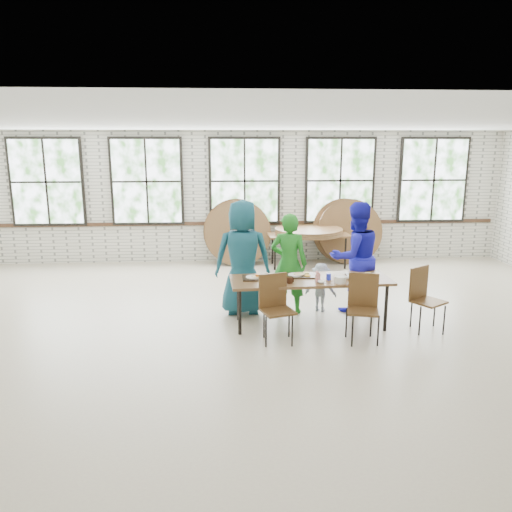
{
  "coord_description": "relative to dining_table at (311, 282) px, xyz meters",
  "views": [
    {
      "loc": [
        -0.48,
        -6.99,
        2.76
      ],
      "look_at": [
        0.0,
        0.4,
        1.05
      ],
      "focal_mm": 35.0,
      "sensor_mm": 36.0,
      "label": 1
    }
  ],
  "objects": [
    {
      "name": "room",
      "position": [
        -0.81,
        4.27,
        1.14
      ],
      "size": [
        12.0,
        12.0,
        12.0
      ],
      "color": "beige",
      "rests_on": "ground"
    },
    {
      "name": "dining_table",
      "position": [
        0.0,
        0.0,
        0.0
      ],
      "size": [
        2.44,
        0.92,
        0.74
      ],
      "rotation": [
        0.0,
        0.0,
        0.05
      ],
      "color": "brown",
      "rests_on": "ground"
    },
    {
      "name": "chair_near_left",
      "position": [
        -0.59,
        -0.53,
        -0.13
      ],
      "size": [
        0.52,
        0.51,
        0.95
      ],
      "rotation": [
        0.0,
        0.0,
        0.31
      ],
      "color": "#53371B",
      "rests_on": "ground"
    },
    {
      "name": "chair_near_right",
      "position": [
        0.65,
        -0.59,
        -0.13
      ],
      "size": [
        0.51,
        0.5,
        0.95
      ],
      "rotation": [
        0.0,
        0.0,
        -0.25
      ],
      "color": "#53371B",
      "rests_on": "ground"
    },
    {
      "name": "chair_spare",
      "position": [
        1.65,
        -0.26,
        -0.13
      ],
      "size": [
        0.57,
        0.57,
        0.95
      ],
      "rotation": [
        0.0,
        0.0,
        0.58
      ],
      "color": "#53371B",
      "rests_on": "ground"
    },
    {
      "name": "adult_teal",
      "position": [
        -1.0,
        0.65,
        0.24
      ],
      "size": [
        0.91,
        0.6,
        1.87
      ],
      "primitive_type": "imported",
      "rotation": [
        0.0,
        0.0,
        3.14
      ],
      "color": "navy",
      "rests_on": "ground"
    },
    {
      "name": "adult_green",
      "position": [
        -0.25,
        0.65,
        0.13
      ],
      "size": [
        0.69,
        0.55,
        1.64
      ],
      "primitive_type": "imported",
      "rotation": [
        0.0,
        0.0,
        2.85
      ],
      "color": "#207A21",
      "rests_on": "ground"
    },
    {
      "name": "toddler",
      "position": [
        0.29,
        0.65,
        -0.28
      ],
      "size": [
        0.6,
        0.49,
        0.81
      ],
      "primitive_type": "imported",
      "rotation": [
        0.0,
        0.0,
        2.73
      ],
      "color": "#13243D",
      "rests_on": "ground"
    },
    {
      "name": "adult_blue",
      "position": [
        0.84,
        0.65,
        0.22
      ],
      "size": [
        1.03,
        0.89,
        1.81
      ],
      "primitive_type": "imported",
      "rotation": [
        0.0,
        0.0,
        3.41
      ],
      "color": "#1B1BBD",
      "rests_on": "ground"
    },
    {
      "name": "storage_table",
      "position": [
        0.59,
        3.68,
        -0.0
      ],
      "size": [
        1.82,
        0.81,
        0.74
      ],
      "rotation": [
        0.0,
        0.0,
        0.03
      ],
      "color": "brown",
      "rests_on": "ground"
    },
    {
      "name": "tabletop_clutter",
      "position": [
        0.08,
        -0.04,
        0.08
      ],
      "size": [
        2.04,
        0.66,
        0.11
      ],
      "color": "black",
      "rests_on": "dining_table"
    },
    {
      "name": "round_tops_stacked",
      "position": [
        0.59,
        3.68,
        0.12
      ],
      "size": [
        1.5,
        1.5,
        0.13
      ],
      "color": "brown",
      "rests_on": "storage_table"
    },
    {
      "name": "round_tops_leaning",
      "position": [
        0.28,
        4.0,
        0.05
      ],
      "size": [
        4.11,
        0.5,
        1.49
      ],
      "color": "brown",
      "rests_on": "ground"
    }
  ]
}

